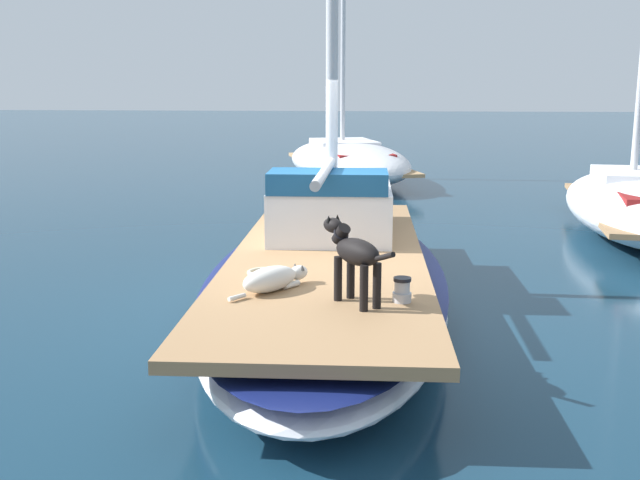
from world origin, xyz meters
The scene contains 9 objects.
ground_plane centered at (0.00, 0.00, 0.00)m, with size 120.00×120.00×0.00m, color #143347.
sailboat_main centered at (0.00, 0.00, 0.34)m, with size 2.68×7.29×0.66m.
cabin_house centered at (-0.03, 1.12, 1.01)m, with size 1.45×2.25×0.84m.
dog_black centered at (0.36, -1.87, 1.08)m, with size 0.65×0.79×0.70m.
dog_white centered at (-0.37, -1.54, 0.77)m, with size 0.64×0.81×0.22m.
deck_winch centered at (0.76, -1.80, 0.76)m, with size 0.16×0.16×0.21m.
coiled_rope centered at (-0.54, -1.01, 0.68)m, with size 0.32×0.32×0.04m, color beige.
moored_boat_starboard_side centered at (4.80, 4.72, 0.53)m, with size 2.87×6.12×7.82m.
moored_boat_far_astern centered at (-0.30, 11.20, 0.54)m, with size 4.35×6.89×5.86m.
Camera 1 is at (0.58, -7.92, 2.46)m, focal length 42.21 mm.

